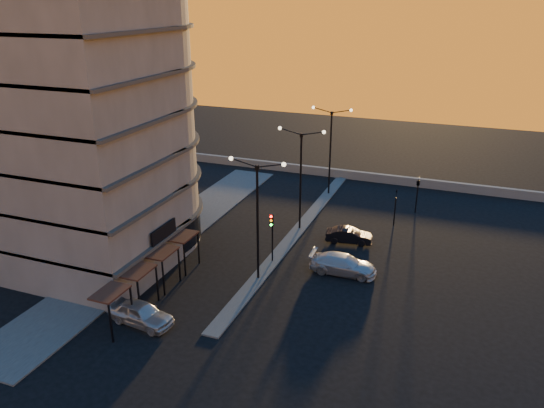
{
  "coord_description": "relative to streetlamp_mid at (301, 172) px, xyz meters",
  "views": [
    {
      "loc": [
        13.82,
        -32.77,
        20.08
      ],
      "look_at": [
        -0.72,
        4.79,
        4.29
      ],
      "focal_mm": 35.0,
      "sensor_mm": 36.0,
      "label": 1
    }
  ],
  "objects": [
    {
      "name": "traffic_light_main",
      "position": [
        0.0,
        -7.13,
        -2.7
      ],
      "size": [
        0.28,
        0.44,
        4.25
      ],
      "color": "black",
      "rests_on": "ground"
    },
    {
      "name": "signal_east_a",
      "position": [
        8.0,
        4.0,
        -3.66
      ],
      "size": [
        0.13,
        0.16,
        3.6
      ],
      "color": "black",
      "rests_on": "ground"
    },
    {
      "name": "streetlamp_mid",
      "position": [
        0.0,
        0.0,
        0.0
      ],
      "size": [
        4.32,
        0.32,
        9.51
      ],
      "color": "black",
      "rests_on": "ground"
    },
    {
      "name": "car_hatchback",
      "position": [
        -4.89,
        -18.24,
        -4.82
      ],
      "size": [
        4.73,
        2.36,
        1.55
      ],
      "primitive_type": "imported",
      "rotation": [
        0.0,
        0.0,
        1.45
      ],
      "color": "#B3B8BC",
      "rests_on": "ground"
    },
    {
      "name": "car_wagon",
      "position": [
        5.79,
        -6.75,
        -4.84
      ],
      "size": [
        5.24,
        2.24,
        1.51
      ],
      "primitive_type": "imported",
      "rotation": [
        0.0,
        0.0,
        1.6
      ],
      "color": "silver",
      "rests_on": "ground"
    },
    {
      "name": "median",
      "position": [
        0.0,
        0.0,
        -5.53
      ],
      "size": [
        1.2,
        36.0,
        0.12
      ],
      "primitive_type": "cube",
      "color": "#464644",
      "rests_on": "ground"
    },
    {
      "name": "streetlamp_near",
      "position": [
        0.0,
        -10.0,
        0.0
      ],
      "size": [
        4.32,
        0.32,
        9.51
      ],
      "color": "black",
      "rests_on": "ground"
    },
    {
      "name": "sidewalk_west",
      "position": [
        -10.5,
        -6.0,
        -5.53
      ],
      "size": [
        5.0,
        40.0,
        0.12
      ],
      "primitive_type": "cube",
      "color": "#464644",
      "rests_on": "ground"
    },
    {
      "name": "streetlamp_far",
      "position": [
        0.0,
        10.0,
        0.0
      ],
      "size": [
        4.32,
        0.32,
        9.51
      ],
      "color": "black",
      "rests_on": "ground"
    },
    {
      "name": "ground",
      "position": [
        0.0,
        -10.0,
        -5.59
      ],
      "size": [
        120.0,
        120.0,
        0.0
      ],
      "primitive_type": "plane",
      "color": "black",
      "rests_on": "ground"
    },
    {
      "name": "signal_east_b",
      "position": [
        9.5,
        8.0,
        -2.49
      ],
      "size": [
        0.42,
        1.99,
        3.6
      ],
      "color": "black",
      "rests_on": "ground"
    },
    {
      "name": "building",
      "position": [
        -14.0,
        -9.97,
        6.32
      ],
      "size": [
        14.35,
        17.08,
        25.0
      ],
      "color": "slate",
      "rests_on": "ground"
    },
    {
      "name": "car_sedan",
      "position": [
        4.92,
        -1.17,
        -4.93
      ],
      "size": [
        4.2,
        2.06,
        1.32
      ],
      "primitive_type": "imported",
      "rotation": [
        0.0,
        0.0,
        1.74
      ],
      "color": "black",
      "rests_on": "ground"
    },
    {
      "name": "parapet",
      "position": [
        2.0,
        16.0,
        -5.09
      ],
      "size": [
        44.0,
        0.5,
        1.0
      ],
      "primitive_type": "cube",
      "color": "slate",
      "rests_on": "ground"
    }
  ]
}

